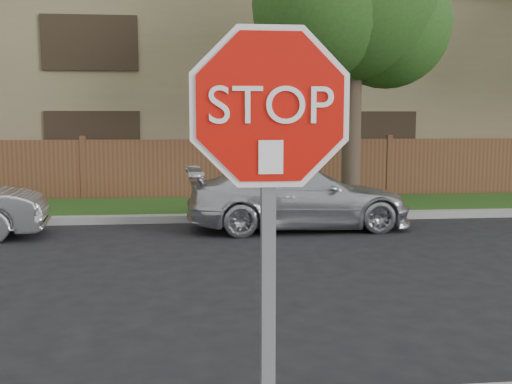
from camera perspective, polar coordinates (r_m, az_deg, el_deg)
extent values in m
cube|color=gray|center=(12.52, -0.33, -2.42)|extent=(70.00, 0.30, 0.15)
cube|color=#1E4714|center=(14.15, -0.99, -1.41)|extent=(70.00, 3.00, 0.12)
cube|color=#58321F|center=(15.65, -1.51, 2.11)|extent=(70.00, 0.12, 1.60)
cube|color=#94865C|center=(21.20, -2.74, 9.30)|extent=(34.00, 8.00, 6.00)
cylinder|color=#382B21|center=(14.34, 9.09, 6.24)|extent=(0.44, 0.44, 3.92)
sphere|color=#234816|center=(15.05, 12.39, 15.28)|extent=(3.00, 3.00, 3.00)
sphere|color=#234816|center=(13.99, 6.44, 17.22)|extent=(3.20, 3.20, 3.20)
cube|color=gray|center=(2.86, 1.14, -10.27)|extent=(0.06, 0.06, 2.30)
cylinder|color=white|center=(2.67, 1.37, 8.09)|extent=(1.01, 0.02, 1.01)
cylinder|color=#BF0F07|center=(2.66, 1.40, 8.09)|extent=(0.93, 0.02, 0.93)
cube|color=white|center=(2.65, 1.43, 3.33)|extent=(0.11, 0.00, 0.15)
imported|color=silver|center=(11.58, 4.09, -0.44)|extent=(4.39, 1.94, 1.25)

